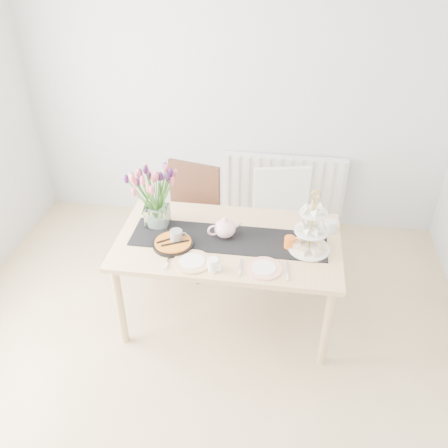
# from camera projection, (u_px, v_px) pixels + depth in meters

# --- Properties ---
(room_shell) EXTENTS (4.50, 4.50, 4.50)m
(room_shell) POSITION_uv_depth(u_px,v_px,m) (181.00, 239.00, 2.46)
(room_shell) COLOR tan
(room_shell) RESTS_ON ground
(radiator) EXTENTS (1.20, 0.08, 0.60)m
(radiator) POSITION_uv_depth(u_px,v_px,m) (283.00, 184.00, 4.67)
(radiator) COLOR white
(radiator) RESTS_ON room_shell
(dining_table) EXTENTS (1.60, 0.90, 0.75)m
(dining_table) POSITION_uv_depth(u_px,v_px,m) (228.00, 248.00, 3.44)
(dining_table) COLOR tan
(dining_table) RESTS_ON ground
(chair_brown) EXTENTS (0.56, 0.56, 0.94)m
(chair_brown) POSITION_uv_depth(u_px,v_px,m) (189.00, 210.00, 4.09)
(chair_brown) COLOR #3A1F15
(chair_brown) RESTS_ON ground
(chair_white) EXTENTS (0.56, 0.56, 0.95)m
(chair_white) POSITION_uv_depth(u_px,v_px,m) (282.00, 216.00, 4.00)
(chair_white) COLOR white
(chair_white) RESTS_ON ground
(table_runner) EXTENTS (1.40, 0.35, 0.01)m
(table_runner) POSITION_uv_depth(u_px,v_px,m) (228.00, 239.00, 3.39)
(table_runner) COLOR black
(table_runner) RESTS_ON dining_table
(tulip_vase) EXTENTS (0.59, 0.59, 0.50)m
(tulip_vase) POSITION_uv_depth(u_px,v_px,m) (155.00, 188.00, 3.37)
(tulip_vase) COLOR silver
(tulip_vase) RESTS_ON dining_table
(cake_stand) EXTENTS (0.29, 0.29, 0.43)m
(cake_stand) POSITION_uv_depth(u_px,v_px,m) (311.00, 236.00, 3.23)
(cake_stand) COLOR gold
(cake_stand) RESTS_ON dining_table
(teapot) EXTENTS (0.30, 0.28, 0.16)m
(teapot) POSITION_uv_depth(u_px,v_px,m) (225.00, 228.00, 3.38)
(teapot) COLOR white
(teapot) RESTS_ON dining_table
(cream_jug) EXTENTS (0.11, 0.11, 0.09)m
(cream_jug) POSITION_uv_depth(u_px,v_px,m) (330.00, 226.00, 3.46)
(cream_jug) COLOR silver
(cream_jug) RESTS_ON dining_table
(tart_tin) EXTENTS (0.29, 0.29, 0.04)m
(tart_tin) POSITION_uv_depth(u_px,v_px,m) (173.00, 244.00, 3.33)
(tart_tin) COLOR black
(tart_tin) RESTS_ON dining_table
(mug_grey) EXTENTS (0.12, 0.12, 0.10)m
(mug_grey) POSITION_uv_depth(u_px,v_px,m) (176.00, 237.00, 3.33)
(mug_grey) COLOR gray
(mug_grey) RESTS_ON dining_table
(mug_white) EXTENTS (0.10, 0.10, 0.09)m
(mug_white) POSITION_uv_depth(u_px,v_px,m) (213.00, 264.00, 3.09)
(mug_white) COLOR white
(mug_white) RESTS_ON dining_table
(mug_orange) EXTENTS (0.10, 0.10, 0.09)m
(mug_orange) POSITION_uv_depth(u_px,v_px,m) (290.00, 243.00, 3.29)
(mug_orange) COLOR orange
(mug_orange) RESTS_ON dining_table
(plate_left) EXTENTS (0.26, 0.26, 0.01)m
(plate_left) POSITION_uv_depth(u_px,v_px,m) (192.00, 262.00, 3.18)
(plate_left) COLOR silver
(plate_left) RESTS_ON dining_table
(plate_right) EXTENTS (0.25, 0.25, 0.01)m
(plate_right) POSITION_uv_depth(u_px,v_px,m) (264.00, 268.00, 3.12)
(plate_right) COLOR white
(plate_right) RESTS_ON dining_table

